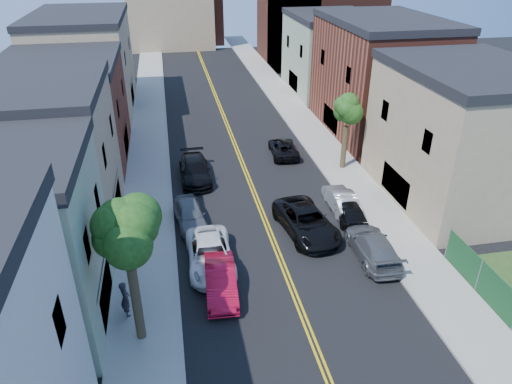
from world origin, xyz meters
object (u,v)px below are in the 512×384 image
black_car_left (195,170)px  pedestrian_left (125,299)px  silver_car_right (341,200)px  red_sedan (221,281)px  dark_car_right_far (283,148)px  white_pickup (210,254)px  grey_car_left (190,215)px  grey_car_right (373,246)px  black_car_right (349,210)px  black_suv_lane (306,222)px

black_car_left → pedestrian_left: size_ratio=2.84×
black_car_left → silver_car_right: 11.60m
red_sedan → dark_car_right_far: bearing=69.1°
red_sedan → silver_car_right: bearing=41.0°
white_pickup → grey_car_left: bearing=100.4°
dark_car_right_far → pedestrian_left: (-12.41, -17.98, 0.48)m
red_sedan → grey_car_right: 9.29m
grey_car_left → black_car_right: (10.44, -1.37, -0.06)m
grey_car_left → silver_car_right: (10.44, 0.12, -0.06)m
red_sedan → grey_car_right: bearing=12.2°
red_sedan → dark_car_right_far: red_sedan is taller
black_car_left → silver_car_right: size_ratio=1.27×
grey_car_right → black_car_right: bearing=-89.3°
red_sedan → black_car_right: size_ratio=1.08×
red_sedan → white_pickup: 2.45m
grey_car_right → pedestrian_left: bearing=12.1°
black_car_left → silver_car_right: black_car_left is taller
white_pickup → pedestrian_left: bearing=-143.1°
black_car_right → dark_car_right_far: size_ratio=0.90×
dark_car_right_far → pedestrian_left: pedestrian_left is taller
black_car_right → silver_car_right: bearing=-86.0°
black_car_left → pedestrian_left: (-4.50, -14.63, 0.32)m
grey_car_right → black_car_right: size_ratio=1.25×
black_suv_lane → pedestrian_left: size_ratio=3.06×
red_sedan → dark_car_right_far: (7.60, 17.03, -0.10)m
black_car_left → pedestrian_left: pedestrian_left is taller
grey_car_right → dark_car_right_far: bearing=-81.8°
grey_car_left → dark_car_right_far: bearing=42.2°
black_suv_lane → black_car_right: bearing=9.3°
red_sedan → grey_car_left: size_ratio=1.00×
black_car_left → dark_car_right_far: 8.60m
white_pickup → black_car_left: 11.25m
black_car_left → silver_car_right: (9.62, -6.48, -0.09)m
black_car_right → silver_car_right: silver_car_right is taller
grey_car_left → black_car_right: size_ratio=1.08×
grey_car_right → black_suv_lane: size_ratio=0.88×
grey_car_left → black_car_right: grey_car_left is taller
white_pickup → dark_car_right_far: white_pickup is taller
red_sedan → dark_car_right_far: size_ratio=0.97×
red_sedan → grey_car_left: (-1.14, 7.09, 0.02)m
white_pickup → pedestrian_left: 5.65m
black_car_right → pedestrian_left: size_ratio=2.15×
black_car_left → pedestrian_left: 15.31m
grey_car_left → silver_car_right: bearing=-5.8°
silver_car_right → dark_car_right_far: size_ratio=0.93×
white_pickup → black_car_right: (9.60, 3.28, -0.05)m
white_pickup → silver_car_right: bearing=26.6°
grey_car_right → silver_car_right: bearing=-88.9°
white_pickup → grey_car_left: 4.73m
red_sedan → dark_car_right_far: 18.65m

